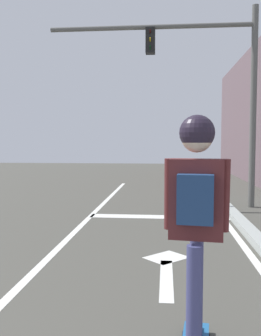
% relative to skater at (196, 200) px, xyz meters
% --- Properties ---
extents(lane_line_center, '(0.12, 20.00, 0.01)m').
position_rel_skater_xyz_m(lane_line_center, '(-1.92, 2.09, -1.24)').
color(lane_line_center, silver).
rests_on(lane_line_center, ground).
extents(stop_bar, '(3.10, 0.40, 0.01)m').
position_rel_skater_xyz_m(stop_bar, '(-0.37, 5.47, -1.24)').
color(stop_bar, silver).
rests_on(stop_bar, ground).
extents(lane_arrow_stem, '(0.16, 1.40, 0.01)m').
position_rel_skater_xyz_m(lane_arrow_stem, '(-0.21, 1.67, -1.24)').
color(lane_arrow_stem, silver).
rests_on(lane_arrow_stem, ground).
extents(lane_arrow_head, '(0.71, 0.71, 0.01)m').
position_rel_skater_xyz_m(lane_arrow_head, '(-0.21, 2.52, -1.24)').
color(lane_arrow_head, silver).
rests_on(lane_arrow_head, ground).
extents(skater, '(0.49, 0.65, 1.81)m').
position_rel_skater_xyz_m(skater, '(0.00, 0.00, 0.00)').
color(skater, '#414375').
rests_on(skater, skateboard).
extents(traffic_signal_mast, '(5.31, 0.34, 5.09)m').
position_rel_skater_xyz_m(traffic_signal_mast, '(0.72, 6.97, 2.23)').
color(traffic_signal_mast, '#5A5956').
rests_on(traffic_signal_mast, ground).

